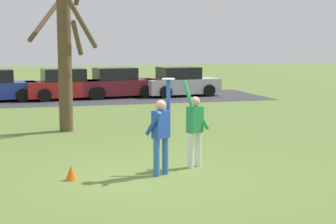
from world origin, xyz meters
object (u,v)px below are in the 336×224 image
at_px(person_catcher, 161,131).
at_px(parked_car_red, 66,85).
at_px(parked_car_maroon, 117,84).
at_px(person_defender, 195,125).
at_px(parked_car_silver, 180,83).
at_px(field_cone_orange, 71,173).
at_px(bare_tree_tall, 65,44).
at_px(frisbee_disc, 168,79).

distance_m(person_catcher, parked_car_red, 16.55).
bearing_deg(parked_car_maroon, person_defender, -99.84).
height_order(parked_car_red, parked_car_silver, same).
bearing_deg(field_cone_orange, bare_tree_tall, 86.78).
distance_m(bare_tree_tall, field_cone_orange, 6.91).
bearing_deg(frisbee_disc, parked_car_maroon, 84.48).
height_order(parked_car_maroon, parked_car_silver, same).
height_order(parked_car_maroon, field_cone_orange, parked_car_maroon).
relative_size(frisbee_disc, bare_tree_tall, 0.05).
xyz_separation_m(parked_car_maroon, parked_car_silver, (3.49, -0.15, 0.00)).
distance_m(parked_car_maroon, parked_car_silver, 3.49).
bearing_deg(person_defender, parked_car_red, -112.29).
bearing_deg(person_defender, field_cone_orange, -20.03).
xyz_separation_m(person_defender, parked_car_red, (-1.85, 16.00, -0.25)).
height_order(person_defender, parked_car_maroon, person_defender).
height_order(person_defender, field_cone_orange, person_defender).
height_order(person_defender, bare_tree_tall, bare_tree_tall).
height_order(person_defender, parked_car_red, person_defender).
height_order(parked_car_red, field_cone_orange, parked_car_red).
relative_size(person_catcher, bare_tree_tall, 0.38).
bearing_deg(frisbee_disc, parked_car_silver, 72.89).
bearing_deg(person_catcher, frisbee_disc, -0.00).
height_order(person_catcher, frisbee_disc, frisbee_disc).
bearing_deg(bare_tree_tall, frisbee_disc, -74.42).
distance_m(person_catcher, person_defender, 1.07).
distance_m(person_catcher, bare_tree_tall, 6.88).
height_order(person_defender, frisbee_disc, frisbee_disc).
relative_size(parked_car_red, parked_car_silver, 1.00).
bearing_deg(parked_car_silver, parked_car_maroon, 170.79).
bearing_deg(parked_car_silver, field_cone_orange, -120.26).
bearing_deg(parked_car_maroon, frisbee_disc, -102.28).
relative_size(parked_car_red, bare_tree_tall, 0.79).
distance_m(person_defender, bare_tree_tall, 6.69).
bearing_deg(person_defender, parked_car_silver, -133.99).
bearing_deg(person_catcher, parked_car_silver, 43.50).
relative_size(person_defender, parked_car_red, 0.48).
bearing_deg(person_catcher, bare_tree_tall, 74.80).
xyz_separation_m(person_defender, field_cone_orange, (-2.86, -0.45, -0.82)).
bearing_deg(field_cone_orange, person_defender, 8.85).
bearing_deg(frisbee_disc, parked_car_red, 93.88).
xyz_separation_m(parked_car_maroon, field_cone_orange, (-3.74, -16.76, -0.57)).
relative_size(person_defender, frisbee_disc, 7.13).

